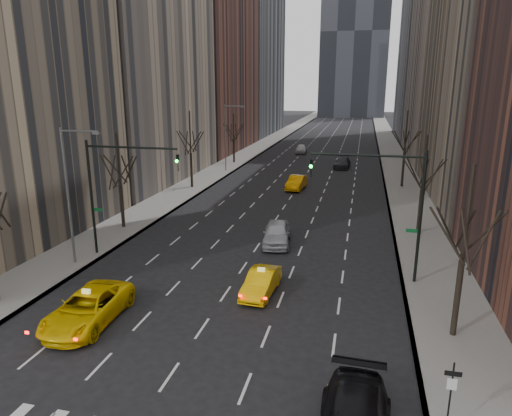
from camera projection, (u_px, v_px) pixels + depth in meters
The scene contains 23 objects.
ground at pixel (169, 377), 18.93m from camera, with size 400.00×400.00×0.00m, color black.
sidewalk_left at pixel (258, 148), 87.38m from camera, with size 4.50×320.00×0.15m, color slate.
sidewalk_right at pixel (391, 152), 81.98m from camera, with size 4.50×320.00×0.15m, color slate.
bld_left_far at pixel (202, 24), 79.93m from camera, with size 14.00×28.00×44.00m, color brown.
bld_left_deep at pixel (245, 3), 106.03m from camera, with size 14.00×30.00×60.00m, color slate.
bld_right_deep at pixel (441, 0), 95.87m from camera, with size 14.00×30.00×58.00m, color slate.
tree_lw_b at pixel (121, 185), 37.51m from camera, with size 3.36×3.50×7.82m.
tree_lw_c at pixel (191, 154), 52.47m from camera, with size 3.36×3.50×8.74m.
tree_lw_d at pixel (234, 140), 69.50m from camera, with size 3.36×3.50×7.36m.
tree_rw_a at pixel (462, 262), 20.90m from camera, with size 3.36×3.50×8.28m.
tree_rw_b at pixel (422, 190), 35.98m from camera, with size 3.36×3.50×7.82m.
tree_rw_c at pixel (404, 153), 52.81m from camera, with size 3.36×3.50×8.74m.
traffic_mast_left at pixel (112, 180), 30.77m from camera, with size 6.69×0.39×8.00m.
traffic_mast_right at pixel (392, 195), 26.75m from camera, with size 6.69×0.39×8.00m.
streetlight_near at pixel (71, 183), 29.24m from camera, with size 2.83×0.22×9.00m.
streetlight_far at pixel (228, 131), 62.13m from camera, with size 2.83×0.22×9.00m.
sign_post at pixel (451, 393), 15.17m from camera, with size 0.55×0.06×2.80m.
taxi_suv at pixel (88, 308), 23.03m from camera, with size 2.70×5.85×1.62m, color yellow.
taxi_sedan at pixel (261, 282), 26.31m from camera, with size 1.46×4.20×1.38m, color #FFBC05.
silver_sedan_ahead at pixel (277, 233), 34.55m from camera, with size 1.99×4.94×1.68m, color #AAADB2.
far_taxi at pixel (297, 183), 52.69m from camera, with size 1.66×4.76×1.57m, color #FFA105.
far_suv_grey at pixel (342, 163), 66.27m from camera, with size 2.15×5.29×1.53m, color #28282D.
far_car_white at pixel (301, 149), 80.53m from camera, with size 1.83×4.55×1.55m, color beige.
Camera 1 is at (7.26, -15.17, 11.72)m, focal length 32.00 mm.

